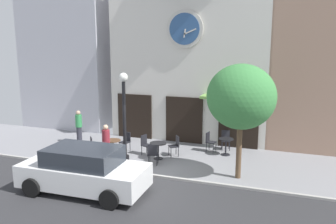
{
  "coord_description": "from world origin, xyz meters",
  "views": [
    {
      "loc": [
        5.32,
        -11.74,
        5.07
      ],
      "look_at": [
        0.3,
        2.43,
        2.01
      ],
      "focal_mm": 37.98,
      "sensor_mm": 36.0,
      "label": 1
    }
  ],
  "objects_px": {
    "pedestrian_green": "(79,127)",
    "cafe_table_center_left": "(113,145)",
    "street_tree": "(241,97)",
    "cafe_chair_near_lamp": "(146,143)",
    "cafe_table_center": "(226,144)",
    "cafe_chair_curbside": "(126,140)",
    "cafe_table_center_right": "(158,147)",
    "cafe_chair_facing_street": "(153,153)",
    "cafe_chair_outer": "(226,138)",
    "cafe_chair_corner": "(94,145)",
    "parked_car_white": "(84,170)",
    "street_lamp": "(124,119)",
    "cafe_chair_left_end": "(175,144)",
    "pedestrian_maroon": "(106,144)",
    "cafe_chair_facing_wall": "(210,140)"
  },
  "relations": [
    {
      "from": "street_tree",
      "to": "cafe_table_center",
      "type": "bearing_deg",
      "value": 110.28
    },
    {
      "from": "cafe_table_center_right",
      "to": "cafe_chair_outer",
      "type": "xyz_separation_m",
      "value": [
        2.49,
        2.36,
        0.01
      ]
    },
    {
      "from": "cafe_chair_corner",
      "to": "parked_car_white",
      "type": "height_order",
      "value": "parked_car_white"
    },
    {
      "from": "cafe_chair_outer",
      "to": "pedestrian_green",
      "type": "xyz_separation_m",
      "value": [
        -7.04,
        -1.47,
        0.33
      ]
    },
    {
      "from": "parked_car_white",
      "to": "cafe_chair_corner",
      "type": "bearing_deg",
      "value": 116.13
    },
    {
      "from": "pedestrian_green",
      "to": "pedestrian_maroon",
      "type": "relative_size",
      "value": 1.0
    },
    {
      "from": "street_lamp",
      "to": "cafe_chair_curbside",
      "type": "xyz_separation_m",
      "value": [
        -0.73,
        1.55,
        -1.4
      ]
    },
    {
      "from": "cafe_chair_corner",
      "to": "street_lamp",
      "type": "bearing_deg",
      "value": -10.76
    },
    {
      "from": "cafe_table_center",
      "to": "pedestrian_green",
      "type": "xyz_separation_m",
      "value": [
        -7.21,
        -0.62,
        0.34
      ]
    },
    {
      "from": "cafe_chair_left_end",
      "to": "cafe_chair_curbside",
      "type": "bearing_deg",
      "value": -176.71
    },
    {
      "from": "cafe_table_center_left",
      "to": "parked_car_white",
      "type": "relative_size",
      "value": 0.17
    },
    {
      "from": "cafe_chair_near_lamp",
      "to": "parked_car_white",
      "type": "distance_m",
      "value": 4.37
    },
    {
      "from": "cafe_table_center_left",
      "to": "cafe_chair_curbside",
      "type": "bearing_deg",
      "value": 75.78
    },
    {
      "from": "cafe_table_center",
      "to": "cafe_chair_curbside",
      "type": "bearing_deg",
      "value": -167.47
    },
    {
      "from": "cafe_chair_corner",
      "to": "cafe_chair_facing_wall",
      "type": "relative_size",
      "value": 1.0
    },
    {
      "from": "cafe_table_center_right",
      "to": "cafe_chair_facing_street",
      "type": "height_order",
      "value": "cafe_chair_facing_street"
    },
    {
      "from": "cafe_table_center",
      "to": "cafe_chair_near_lamp",
      "type": "distance_m",
      "value": 3.59
    },
    {
      "from": "cafe_chair_facing_wall",
      "to": "pedestrian_green",
      "type": "relative_size",
      "value": 0.54
    },
    {
      "from": "cafe_chair_left_end",
      "to": "cafe_chair_curbside",
      "type": "height_order",
      "value": "same"
    },
    {
      "from": "cafe_table_center",
      "to": "parked_car_white",
      "type": "xyz_separation_m",
      "value": [
        -3.81,
        -5.49,
        0.24
      ]
    },
    {
      "from": "street_tree",
      "to": "cafe_table_center_left",
      "type": "relative_size",
      "value": 5.75
    },
    {
      "from": "cafe_table_center",
      "to": "pedestrian_maroon",
      "type": "relative_size",
      "value": 0.46
    },
    {
      "from": "cafe_chair_left_end",
      "to": "cafe_chair_near_lamp",
      "type": "height_order",
      "value": "same"
    },
    {
      "from": "cafe_chair_facing_wall",
      "to": "pedestrian_maroon",
      "type": "xyz_separation_m",
      "value": [
        -3.67,
        -3.06,
        0.33
      ]
    },
    {
      "from": "cafe_chair_corner",
      "to": "cafe_table_center_left",
      "type": "bearing_deg",
      "value": 27.07
    },
    {
      "from": "cafe_table_center_right",
      "to": "street_tree",
      "type": "bearing_deg",
      "value": -15.66
    },
    {
      "from": "parked_car_white",
      "to": "pedestrian_green",
      "type": "bearing_deg",
      "value": 124.84
    },
    {
      "from": "cafe_table_center_left",
      "to": "cafe_chair_left_end",
      "type": "height_order",
      "value": "cafe_chair_left_end"
    },
    {
      "from": "street_tree",
      "to": "cafe_chair_near_lamp",
      "type": "bearing_deg",
      "value": 162.54
    },
    {
      "from": "cafe_chair_facing_street",
      "to": "cafe_chair_outer",
      "type": "height_order",
      "value": "same"
    },
    {
      "from": "cafe_table_center",
      "to": "cafe_chair_outer",
      "type": "relative_size",
      "value": 0.85
    },
    {
      "from": "cafe_chair_near_lamp",
      "to": "street_lamp",
      "type": "bearing_deg",
      "value": -103.33
    },
    {
      "from": "cafe_chair_corner",
      "to": "cafe_chair_near_lamp",
      "type": "distance_m",
      "value": 2.28
    },
    {
      "from": "street_tree",
      "to": "cafe_chair_facing_street",
      "type": "distance_m",
      "value": 4.33
    },
    {
      "from": "cafe_chair_left_end",
      "to": "pedestrian_maroon",
      "type": "bearing_deg",
      "value": -140.94
    },
    {
      "from": "street_lamp",
      "to": "cafe_chair_left_end",
      "type": "distance_m",
      "value": 2.73
    },
    {
      "from": "cafe_table_center_right",
      "to": "pedestrian_maroon",
      "type": "distance_m",
      "value": 2.24
    },
    {
      "from": "street_lamp",
      "to": "parked_car_white",
      "type": "distance_m",
      "value": 3.18
    },
    {
      "from": "cafe_chair_curbside",
      "to": "pedestrian_maroon",
      "type": "height_order",
      "value": "pedestrian_maroon"
    },
    {
      "from": "cafe_chair_facing_wall",
      "to": "cafe_chair_curbside",
      "type": "relative_size",
      "value": 1.0
    },
    {
      "from": "cafe_chair_left_end",
      "to": "cafe_chair_outer",
      "type": "distance_m",
      "value": 2.57
    },
    {
      "from": "pedestrian_green",
      "to": "cafe_table_center_left",
      "type": "bearing_deg",
      "value": -25.66
    },
    {
      "from": "street_lamp",
      "to": "cafe_chair_outer",
      "type": "xyz_separation_m",
      "value": [
        3.56,
        3.39,
        -1.4
      ]
    },
    {
      "from": "cafe_chair_curbside",
      "to": "pedestrian_green",
      "type": "height_order",
      "value": "pedestrian_green"
    },
    {
      "from": "cafe_chair_outer",
      "to": "street_tree",
      "type": "bearing_deg",
      "value": -71.95
    },
    {
      "from": "cafe_table_center_right",
      "to": "cafe_table_center_left",
      "type": "bearing_deg",
      "value": -170.82
    },
    {
      "from": "cafe_table_center",
      "to": "cafe_chair_corner",
      "type": "bearing_deg",
      "value": -157.77
    },
    {
      "from": "cafe_chair_outer",
      "to": "cafe_chair_facing_wall",
      "type": "height_order",
      "value": "same"
    },
    {
      "from": "parked_car_white",
      "to": "cafe_table_center_right",
      "type": "bearing_deg",
      "value": 73.84
    },
    {
      "from": "street_lamp",
      "to": "cafe_chair_curbside",
      "type": "bearing_deg",
      "value": 115.29
    }
  ]
}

